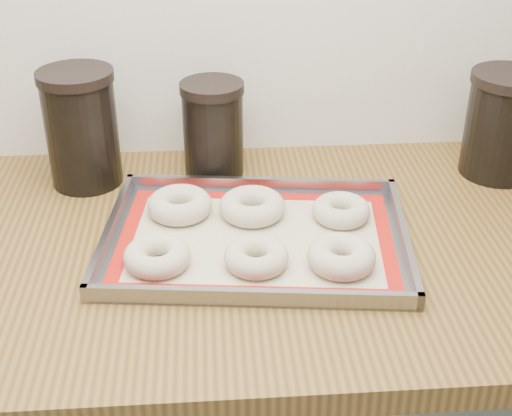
{
  "coord_description": "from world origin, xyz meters",
  "views": [
    {
      "loc": [
        -0.17,
        0.74,
        1.5
      ],
      "look_at": [
        -0.1,
        1.66,
        0.96
      ],
      "focal_mm": 50.0,
      "sensor_mm": 36.0,
      "label": 1
    }
  ],
  "objects": [
    {
      "name": "canister_left",
      "position": [
        -0.39,
        1.88,
        1.0
      ],
      "size": [
        0.13,
        0.13,
        0.2
      ],
      "color": "black",
      "rests_on": "countertop"
    },
    {
      "name": "bagel_back_mid",
      "position": [
        -0.1,
        1.73,
        0.92
      ],
      "size": [
        0.14,
        0.14,
        0.04
      ],
      "primitive_type": "torus",
      "rotation": [
        0.0,
        0.0,
        -0.46
      ],
      "color": "beige",
      "rests_on": "baking_mat"
    },
    {
      "name": "canister_mid",
      "position": [
        -0.16,
        1.9,
        0.99
      ],
      "size": [
        0.11,
        0.11,
        0.17
      ],
      "color": "black",
      "rests_on": "countertop"
    },
    {
      "name": "bagel_front_left",
      "position": [
        -0.25,
        1.6,
        0.92
      ],
      "size": [
        0.1,
        0.1,
        0.03
      ],
      "primitive_type": "torus",
      "rotation": [
        0.0,
        0.0,
        0.06
      ],
      "color": "beige",
      "rests_on": "baking_mat"
    },
    {
      "name": "countertop",
      "position": [
        0.0,
        1.68,
        0.88
      ],
      "size": [
        3.06,
        0.68,
        0.04
      ],
      "primitive_type": "cube",
      "color": "brown",
      "rests_on": "cabinet"
    },
    {
      "name": "bagel_back_right",
      "position": [
        0.04,
        1.71,
        0.92
      ],
      "size": [
        0.12,
        0.12,
        0.03
      ],
      "primitive_type": "torus",
      "rotation": [
        0.0,
        0.0,
        -0.37
      ],
      "color": "beige",
      "rests_on": "baking_mat"
    },
    {
      "name": "bagel_front_right",
      "position": [
        0.01,
        1.58,
        0.92
      ],
      "size": [
        0.11,
        0.11,
        0.04
      ],
      "primitive_type": "torus",
      "rotation": [
        0.0,
        0.0,
        -0.07
      ],
      "color": "beige",
      "rests_on": "baking_mat"
    },
    {
      "name": "baking_tray",
      "position": [
        -0.1,
        1.66,
        0.91
      ],
      "size": [
        0.49,
        0.38,
        0.03
      ],
      "rotation": [
        0.0,
        0.0,
        -0.12
      ],
      "color": "gray",
      "rests_on": "countertop"
    },
    {
      "name": "canister_right",
      "position": [
        0.35,
        1.86,
        0.99
      ],
      "size": [
        0.14,
        0.14,
        0.19
      ],
      "color": "black",
      "rests_on": "countertop"
    },
    {
      "name": "baking_mat",
      "position": [
        -0.1,
        1.66,
        0.9
      ],
      "size": [
        0.45,
        0.34,
        0.0
      ],
      "rotation": [
        0.0,
        0.0,
        -0.12
      ],
      "color": "#C6B793",
      "rests_on": "baking_tray"
    },
    {
      "name": "bagel_front_mid",
      "position": [
        -0.11,
        1.59,
        0.92
      ],
      "size": [
        0.11,
        0.11,
        0.03
      ],
      "primitive_type": "torus",
      "rotation": [
        0.0,
        0.0,
        -0.23
      ],
      "color": "beige",
      "rests_on": "baking_mat"
    },
    {
      "name": "bagel_back_left",
      "position": [
        -0.22,
        1.75,
        0.92
      ],
      "size": [
        0.13,
        0.13,
        0.04
      ],
      "primitive_type": "torus",
      "rotation": [
        0.0,
        0.0,
        -0.36
      ],
      "color": "beige",
      "rests_on": "baking_mat"
    }
  ]
}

